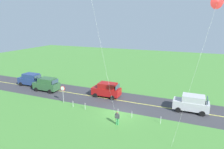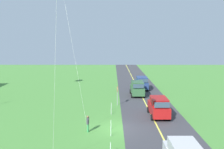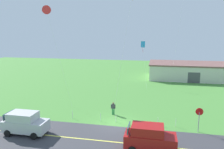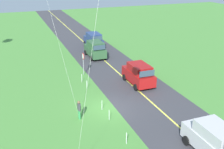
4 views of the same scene
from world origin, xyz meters
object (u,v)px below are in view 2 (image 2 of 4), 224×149
(stop_sign, at_px, (117,92))
(person_adult_near, at_px, (88,123))
(car_parked_east_far, at_px, (142,83))
(car_suv_foreground, at_px, (159,107))
(car_parked_east_near, at_px, (137,88))

(stop_sign, xyz_separation_m, person_adult_near, (-9.52, 2.99, -0.94))
(car_parked_east_far, bearing_deg, car_suv_foreground, -179.41)
(car_suv_foreground, xyz_separation_m, car_parked_east_near, (10.49, 1.40, 0.00))
(stop_sign, distance_m, person_adult_near, 10.03)
(car_parked_east_far, bearing_deg, car_parked_east_near, 165.35)
(car_parked_east_far, relative_size, person_adult_near, 2.75)
(car_parked_east_near, distance_m, person_adult_near, 16.43)
(car_parked_east_near, height_order, person_adult_near, car_parked_east_near)
(car_suv_foreground, height_order, stop_sign, stop_sign)
(person_adult_near, bearing_deg, stop_sign, 9.14)
(car_parked_east_far, xyz_separation_m, stop_sign, (-10.45, 4.46, 0.65))
(car_suv_foreground, relative_size, person_adult_near, 2.75)
(car_parked_east_near, relative_size, stop_sign, 1.72)
(person_adult_near, bearing_deg, car_parked_east_far, 6.12)
(car_suv_foreground, xyz_separation_m, car_parked_east_far, (15.26, 0.16, 0.00))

